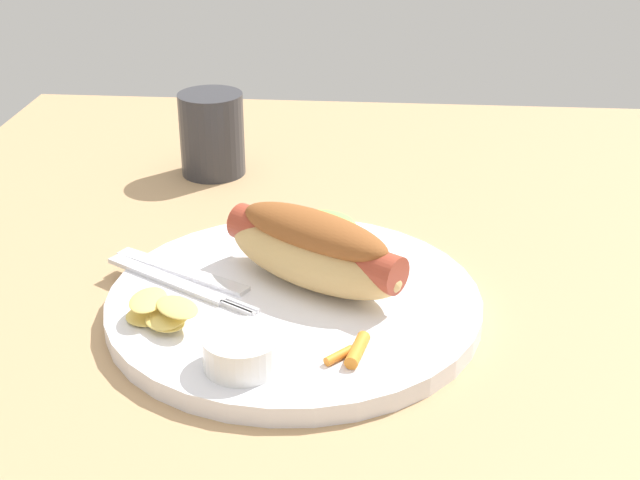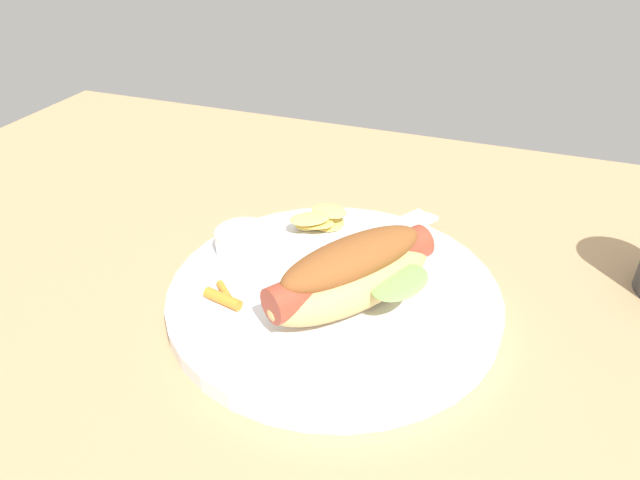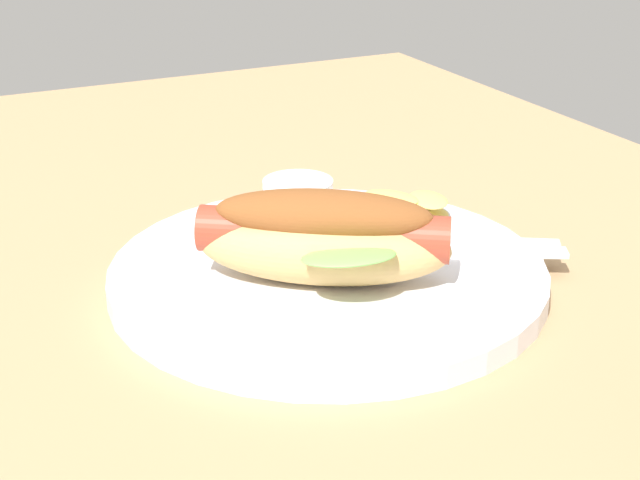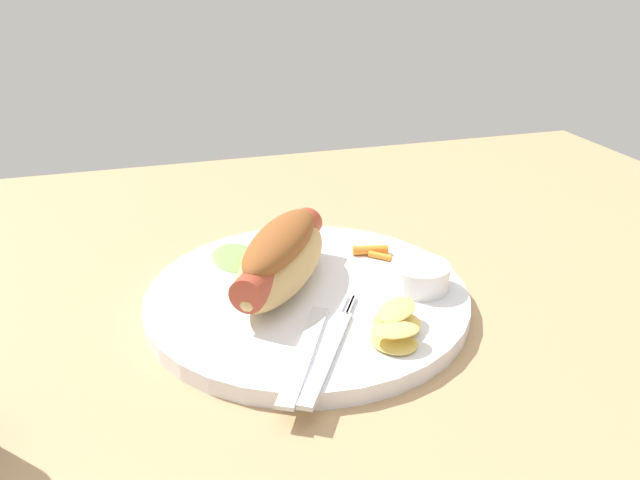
# 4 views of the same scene
# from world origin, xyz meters

# --- Properties ---
(ground_plane) EXTENTS (1.20, 0.90, 0.02)m
(ground_plane) POSITION_xyz_m (0.00, 0.00, -0.01)
(ground_plane) COLOR tan
(plate) EXTENTS (0.30, 0.30, 0.02)m
(plate) POSITION_xyz_m (-0.03, -0.02, 0.01)
(plate) COLOR white
(plate) RESTS_ON ground_plane
(hot_dog) EXTENTS (0.14, 0.17, 0.06)m
(hot_dog) POSITION_xyz_m (-0.05, -0.01, 0.05)
(hot_dog) COLOR tan
(hot_dog) RESTS_ON plate
(sauce_ramekin) EXTENTS (0.06, 0.06, 0.02)m
(sauce_ramekin) POSITION_xyz_m (0.07, -0.05, 0.03)
(sauce_ramekin) COLOR white
(sauce_ramekin) RESTS_ON plate
(fork) EXTENTS (0.09, 0.14, 0.00)m
(fork) POSITION_xyz_m (-0.04, -0.12, 0.02)
(fork) COLOR silver
(fork) RESTS_ON plate
(knife) EXTENTS (0.07, 0.13, 0.00)m
(knife) POSITION_xyz_m (-0.06, -0.12, 0.02)
(knife) COLOR silver
(knife) RESTS_ON plate
(chips_pile) EXTENTS (0.06, 0.07, 0.02)m
(chips_pile) POSITION_xyz_m (0.02, -0.12, 0.03)
(chips_pile) COLOR #E6C863
(chips_pile) RESTS_ON plate
(carrot_garnish) EXTENTS (0.04, 0.03, 0.01)m
(carrot_garnish) POSITION_xyz_m (0.06, 0.03, 0.02)
(carrot_garnish) COLOR orange
(carrot_garnish) RESTS_ON plate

